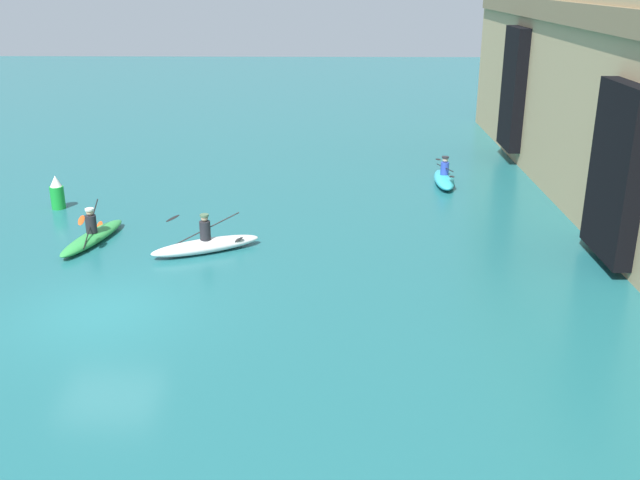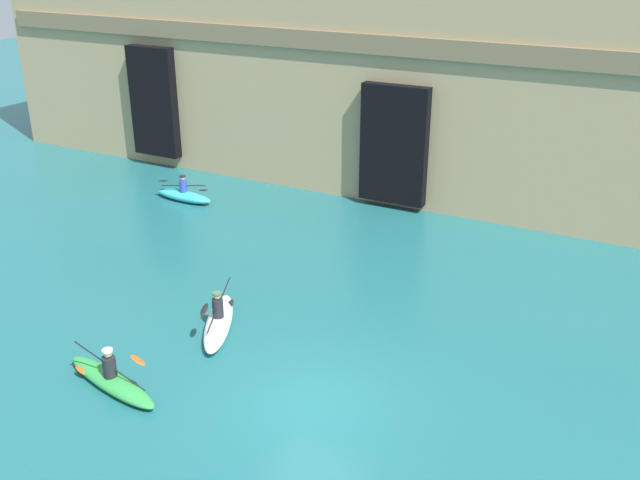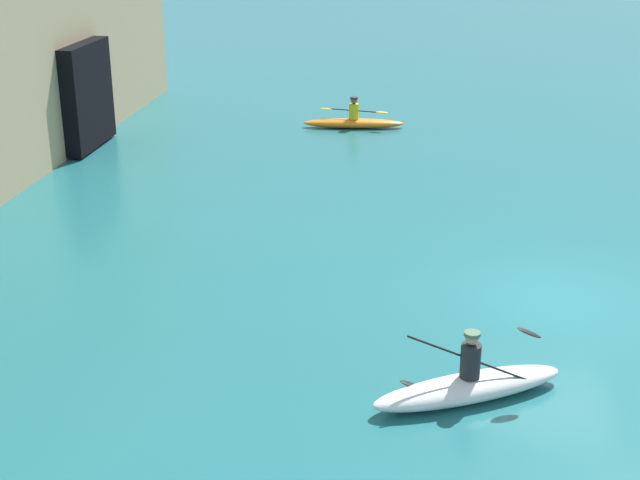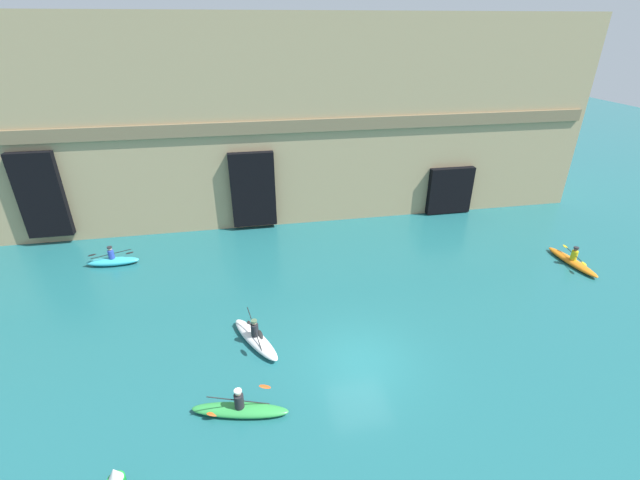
{
  "view_description": "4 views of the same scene",
  "coord_description": "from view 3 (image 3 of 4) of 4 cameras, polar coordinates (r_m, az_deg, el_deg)",
  "views": [
    {
      "loc": [
        15.69,
        5.72,
        7.74
      ],
      "look_at": [
        -2.46,
        5.33,
        1.03
      ],
      "focal_mm": 40.0,
      "sensor_mm": 36.0,
      "label": 1
    },
    {
      "loc": [
        6.87,
        -12.69,
        10.66
      ],
      "look_at": [
        -3.5,
        7.0,
        0.99
      ],
      "focal_mm": 40.0,
      "sensor_mm": 36.0,
      "label": 2
    },
    {
      "loc": [
        -16.76,
        2.71,
        7.46
      ],
      "look_at": [
        -0.46,
        4.73,
        1.2
      ],
      "focal_mm": 50.0,
      "sensor_mm": 36.0,
      "label": 3
    },
    {
      "loc": [
        -4.07,
        -12.7,
        12.24
      ],
      "look_at": [
        -0.27,
        7.56,
        1.74
      ],
      "focal_mm": 24.0,
      "sensor_mm": 36.0,
      "label": 4
    }
  ],
  "objects": [
    {
      "name": "ground_plane",
      "position": [
        18.54,
        14.87,
        -3.61
      ],
      "size": [
        120.0,
        120.0,
        0.0
      ],
      "primitive_type": "plane",
      "color": "#1E6066"
    },
    {
      "name": "kayak_white",
      "position": [
        14.56,
        9.5,
        -9.16
      ],
      "size": [
        2.16,
        3.29,
        1.24
      ],
      "rotation": [
        0.0,
        0.0,
        5.19
      ],
      "color": "white",
      "rests_on": "ground"
    },
    {
      "name": "kayak_orange",
      "position": [
        31.56,
        2.17,
        7.57
      ],
      "size": [
        0.96,
        3.58,
        1.09
      ],
      "rotation": [
        0.0,
        0.0,
        4.8
      ],
      "color": "orange",
      "rests_on": "ground"
    }
  ]
}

